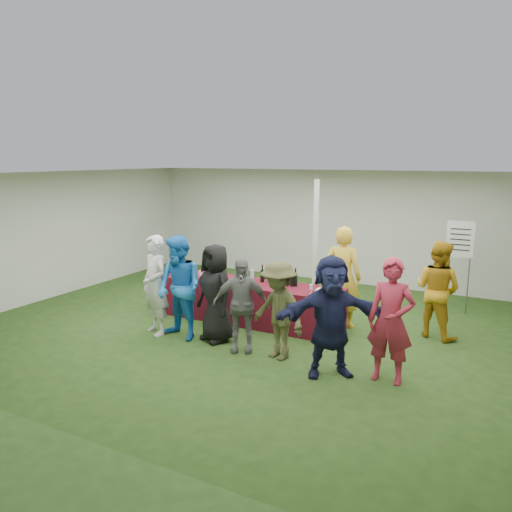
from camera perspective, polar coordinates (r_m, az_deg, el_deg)
The scene contains 18 objects.
ground at distance 8.89m, azimuth 0.74°, elevation -8.42°, with size 60.00×60.00×0.00m, color #284719.
tent at distance 9.42m, azimuth 6.81°, elevation 1.12°, with size 10.00×10.00×10.00m.
serving_table at distance 9.24m, azimuth -1.10°, elevation -5.22°, with size 3.60×0.80×0.75m, color maroon.
wine_bottles at distance 8.95m, azimuth 2.80°, elevation -2.48°, with size 0.72×0.15×0.32m.
wine_glasses at distance 9.13m, azimuth -4.31°, elevation -2.29°, with size 2.84×0.11×0.16m.
water_bottle at distance 9.15m, azimuth -0.43°, elevation -2.28°, with size 0.07×0.07×0.23m.
bar_towel at distance 8.59m, azimuth 7.77°, elevation -3.90°, with size 0.25×0.18×0.03m, color white.
dump_bucket at distance 8.26m, azimuth 8.28°, elevation -3.97°, with size 0.26×0.26×0.18m, color slate.
wine_list_sign at distance 10.30m, azimuth 22.26°, elevation 1.03°, with size 0.50×0.03×1.80m.
staff_pourer at distance 8.97m, azimuth 9.89°, elevation -2.35°, with size 0.66×0.43×1.82m, color yellow.
staff_back at distance 8.87m, azimuth 20.03°, elevation -3.61°, with size 0.80×0.62×1.65m, color #C28917.
customer_0 at distance 8.65m, azimuth -11.47°, elevation -3.29°, with size 0.62×0.41×1.71m, color silver.
customer_1 at distance 8.33m, azimuth -8.73°, elevation -3.64°, with size 0.85×0.66×1.74m, color blue.
customer_2 at distance 8.19m, azimuth -4.64°, elevation -4.22°, with size 0.79×0.52×1.62m, color black.
customer_3 at distance 7.76m, azimuth -1.75°, elevation -5.58°, with size 0.88×0.36×1.49m, color slate.
customer_4 at distance 7.48m, azimuth 2.58°, elevation -6.23°, with size 0.97×0.56×1.50m, color #494826.
customer_5 at distance 6.95m, azimuth 8.57°, elevation -6.83°, with size 1.58×0.50×1.70m, color #171B3D.
customer_6 at distance 6.92m, azimuth 15.14°, elevation -7.16°, with size 0.62×0.41×1.71m, color #A92439.
Camera 1 is at (3.81, -7.46, 2.99)m, focal length 35.00 mm.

